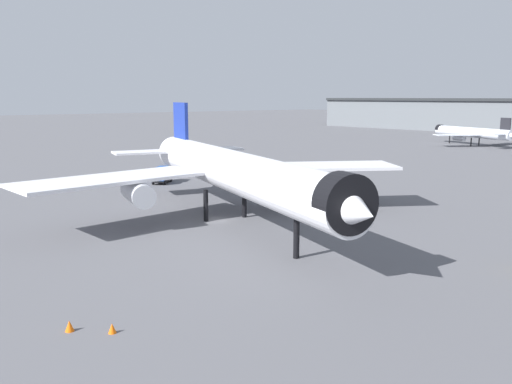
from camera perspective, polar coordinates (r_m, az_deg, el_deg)
ground at (r=70.96m, az=-4.33°, el=-3.03°), size 900.00×900.00×0.00m
airliner_near_gate at (r=68.49m, az=-2.65°, el=2.20°), size 58.14×52.26×15.19m
airliner_far_taxiway at (r=193.94m, az=22.07°, el=5.87°), size 35.38×31.68×9.66m
service_truck_front at (r=102.66m, az=-9.95°, el=1.83°), size 5.49×5.54×3.00m
traffic_cone_near_nose at (r=39.38m, az=-15.06°, el=-13.83°), size 0.57×0.57×0.71m
traffic_cone_wingtip at (r=40.50m, az=-19.24°, el=-13.31°), size 0.63×0.63×0.79m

